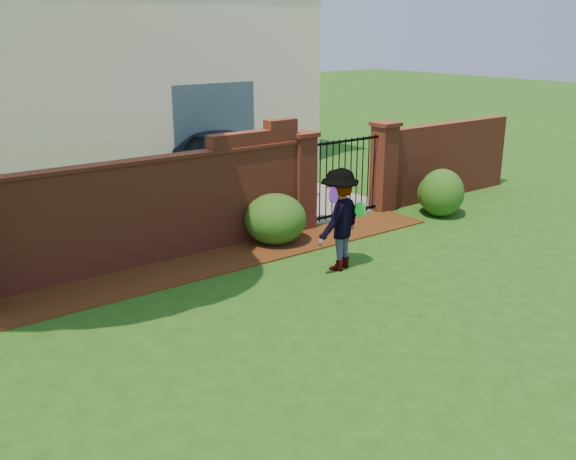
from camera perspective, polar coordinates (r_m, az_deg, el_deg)
ground at (r=8.31m, az=5.36°, el=-9.42°), size 80.00×80.00×0.01m
mulch_bed at (r=10.37m, az=-11.19°, el=-3.95°), size 11.10×1.08×0.03m
brick_wall at (r=10.29m, az=-18.42°, el=0.68°), size 8.70×0.31×2.16m
brick_wall_return at (r=15.27m, az=13.77°, el=6.03°), size 4.00×0.25×1.70m
pillar_left at (r=12.33m, az=1.23°, el=4.40°), size 0.50×0.50×1.88m
pillar_right at (r=13.78m, az=8.46°, el=5.60°), size 0.50×0.50×1.88m
iron_gate at (r=13.05m, az=5.03°, el=4.60°), size 1.78×0.03×1.60m
driveway at (r=16.35m, az=-4.48°, el=4.19°), size 3.20×8.00×0.01m
house at (r=18.45m, az=-18.55°, el=14.78°), size 12.40×6.40×6.30m
car at (r=15.49m, az=-3.94°, el=6.14°), size 2.34×4.41×1.43m
shrub_left at (r=11.57m, az=-1.13°, el=0.98°), size 1.12×1.12×0.92m
shrub_middle at (r=13.64m, az=13.42°, el=3.21°), size 0.90×0.90×0.99m
shrub_right at (r=13.85m, az=13.34°, el=3.15°), size 0.97×0.97×0.86m
man at (r=10.26m, az=4.68°, el=0.90°), size 1.21×0.93×1.65m
frisbee_purple at (r=9.78m, az=4.02°, el=3.08°), size 0.26×0.17×0.25m
frisbee_green at (r=10.31m, az=6.39°, el=1.82°), size 0.24×0.07×0.24m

